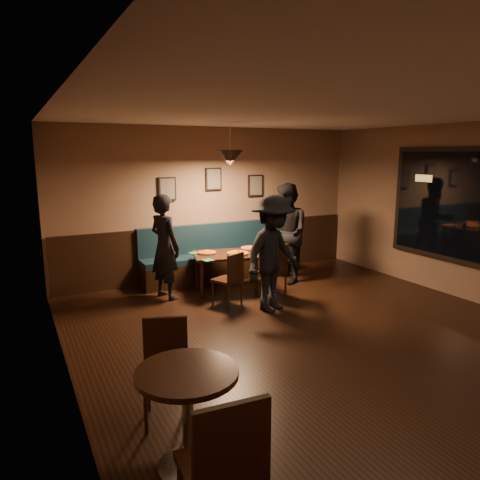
{
  "coord_description": "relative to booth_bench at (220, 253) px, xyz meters",
  "views": [
    {
      "loc": [
        -3.41,
        -4.1,
        2.33
      ],
      "look_at": [
        -0.17,
        2.08,
        0.95
      ],
      "focal_mm": 33.1,
      "sensor_mm": 36.0,
      "label": 1
    }
  ],
  "objects": [
    {
      "name": "window_glass",
      "position": [
        2.93,
        -2.7,
        1.0
      ],
      "size": [
        0.0,
        2.4,
        2.4
      ],
      "primitive_type": "plane",
      "rotation": [
        1.57,
        0.0,
        -1.57
      ],
      "color": "black",
      "rests_on": "wall_right"
    },
    {
      "name": "tabasco_bottle",
      "position": [
        0.33,
        -0.77,
        0.22
      ],
      "size": [
        0.03,
        0.03,
        0.13
      ],
      "primitive_type": "cylinder",
      "rotation": [
        0.0,
        0.0,
        -0.04
      ],
      "color": "#931104",
      "rests_on": "dining_table"
    },
    {
      "name": "diner_right",
      "position": [
        0.98,
        -0.74,
        0.4
      ],
      "size": [
        0.81,
        0.97,
        1.81
      ],
      "primitive_type": "imported",
      "rotation": [
        0.0,
        0.0,
        -1.72
      ],
      "color": "black",
      "rests_on": "floor"
    },
    {
      "name": "dining_table",
      "position": [
        -0.17,
        -0.77,
        -0.17
      ],
      "size": [
        1.4,
        1.09,
        0.66
      ],
      "primitive_type": "cube",
      "rotation": [
        0.0,
        0.0,
        -0.26
      ],
      "color": "black",
      "rests_on": "floor"
    },
    {
      "name": "wainscot",
      "position": [
        0.0,
        0.27,
        0.0
      ],
      "size": [
        5.88,
        0.06,
        1.0
      ],
      "primitive_type": "cube",
      "color": "black",
      "rests_on": "ground"
    },
    {
      "name": "napkin_a",
      "position": [
        -0.71,
        -0.47,
        0.16
      ],
      "size": [
        0.19,
        0.19,
        0.01
      ],
      "primitive_type": "cube",
      "rotation": [
        0.0,
        0.0,
        0.28
      ],
      "color": "#1D6E31",
      "rests_on": "dining_table"
    },
    {
      "name": "diner_left",
      "position": [
        -1.26,
        -0.61,
        0.35
      ],
      "size": [
        0.59,
        0.72,
        1.7
      ],
      "primitive_type": "imported",
      "rotation": [
        0.0,
        0.0,
        1.91
      ],
      "color": "black",
      "rests_on": "floor"
    },
    {
      "name": "pizza_a",
      "position": [
        -0.53,
        -0.6,
        0.18
      ],
      "size": [
        0.36,
        0.36,
        0.04
      ],
      "primitive_type": "cylinder",
      "rotation": [
        0.0,
        0.0,
        0.16
      ],
      "color": "orange",
      "rests_on": "dining_table"
    },
    {
      "name": "picture_left",
      "position": [
        -0.9,
        0.27,
        1.2
      ],
      "size": [
        0.32,
        0.04,
        0.42
      ],
      "primitive_type": "cube",
      "color": "black",
      "rests_on": "wall_back"
    },
    {
      "name": "diner_front",
      "position": [
        -0.02,
        -1.9,
        0.37
      ],
      "size": [
        1.28,
        1.01,
        1.74
      ],
      "primitive_type": "imported",
      "rotation": [
        0.0,
        0.0,
        0.38
      ],
      "color": "black",
      "rests_on": "floor"
    },
    {
      "name": "ceiling",
      "position": [
        0.0,
        -3.2,
        2.3
      ],
      "size": [
        7.0,
        7.0,
        0.0
      ],
      "primitive_type": "plane",
      "rotation": [
        3.14,
        0.0,
        0.0
      ],
      "color": "silver",
      "rests_on": "ground"
    },
    {
      "name": "booth_bench",
      "position": [
        0.0,
        0.0,
        0.0
      ],
      "size": [
        3.0,
        0.6,
        1.0
      ],
      "primitive_type": null,
      "color": "#0F232D",
      "rests_on": "ground"
    },
    {
      "name": "floor",
      "position": [
        0.0,
        -3.2,
        -0.5
      ],
      "size": [
        7.0,
        7.0,
        0.0
      ],
      "primitive_type": "plane",
      "color": "black",
      "rests_on": "ground"
    },
    {
      "name": "chair_near_right",
      "position": [
        0.26,
        -1.38,
        -0.05
      ],
      "size": [
        0.47,
        0.47,
        0.9
      ],
      "primitive_type": null,
      "rotation": [
        0.0,
        0.0,
        0.19
      ],
      "color": "black",
      "rests_on": "floor"
    },
    {
      "name": "pizza_c",
      "position": [
        0.29,
        -0.63,
        0.18
      ],
      "size": [
        0.4,
        0.4,
        0.04
      ],
      "primitive_type": "cylinder",
      "rotation": [
        0.0,
        0.0,
        -0.26
      ],
      "color": "orange",
      "rests_on": "dining_table"
    },
    {
      "name": "picture_right",
      "position": [
        0.9,
        0.27,
        1.2
      ],
      "size": [
        0.32,
        0.04,
        0.42
      ],
      "primitive_type": "cube",
      "color": "black",
      "rests_on": "wall_back"
    },
    {
      "name": "pendant_lamp",
      "position": [
        -0.17,
        -0.77,
        1.75
      ],
      "size": [
        0.44,
        0.44,
        0.25
      ],
      "primitive_type": "cone",
      "rotation": [
        3.14,
        0.0,
        0.0
      ],
      "color": "black",
      "rests_on": "ceiling"
    },
    {
      "name": "wall_back",
      "position": [
        0.0,
        0.3,
        0.9
      ],
      "size": [
        6.0,
        0.0,
        6.0
      ],
      "primitive_type": "plane",
      "rotation": [
        1.57,
        0.0,
        0.0
      ],
      "color": "#8C704F",
      "rests_on": "ground"
    },
    {
      "name": "picture_center",
      "position": [
        0.0,
        0.27,
        1.35
      ],
      "size": [
        0.32,
        0.04,
        0.42
      ],
      "primitive_type": "cube",
      "color": "black",
      "rests_on": "wall_back"
    },
    {
      "name": "napkin_b",
      "position": [
        -0.7,
        -1.05,
        0.16
      ],
      "size": [
        0.19,
        0.19,
        0.01
      ],
      "primitive_type": "cube",
      "rotation": [
        0.0,
        0.0,
        0.16
      ],
      "color": "#1E703A",
      "rests_on": "dining_table"
    },
    {
      "name": "window_frame",
      "position": [
        2.96,
        -2.7,
        1.0
      ],
      "size": [
        0.06,
        2.56,
        1.86
      ],
      "primitive_type": "cube",
      "color": "black",
      "rests_on": "wall_right"
    },
    {
      "name": "cutlery_set",
      "position": [
        -0.2,
        -1.14,
        0.16
      ],
      "size": [
        0.2,
        0.03,
        0.0
      ],
      "primitive_type": "cube",
      "rotation": [
        0.0,
        0.0,
        1.64
      ],
      "color": "white",
      "rests_on": "dining_table"
    },
    {
      "name": "pizza_b",
      "position": [
        -0.1,
        -0.9,
        0.18
      ],
      "size": [
        0.39,
        0.39,
        0.04
      ],
      "primitive_type": "cylinder",
      "rotation": [
        0.0,
        0.0,
        -0.09
      ],
      "color": "#C95E26",
      "rests_on": "dining_table"
    },
    {
      "name": "cafe_table",
      "position": [
        -2.39,
        -4.53,
        -0.1
      ],
      "size": [
        0.95,
        0.95,
        0.8
      ],
      "primitive_type": "cylinder",
      "rotation": [
        0.0,
        0.0,
        0.32
      ],
      "color": "#311E0D",
      "rests_on": "floor"
    },
    {
      "name": "cafe_chair_far",
      "position": [
        -2.33,
        -3.86,
        -0.05
      ],
      "size": [
        0.5,
        0.5,
        0.89
      ],
      "primitive_type": null,
      "rotation": [
        0.0,
        0.0,
        2.8
      ],
      "color": "black",
      "rests_on": "floor"
    },
    {
      "name": "chair_near_left",
      "position": [
        -0.53,
        -1.38,
        -0.08
      ],
      "size": [
        0.49,
        0.49,
        0.84
      ],
      "primitive_type": null,
      "rotation": [
        0.0,
        0.0,
        0.43
      ],
      "color": "black",
      "rests_on": "floor"
    },
    {
      "name": "wall_left",
      "position": [
        -3.0,
        -3.2,
        0.9
      ],
      "size": [
        0.0,
        7.0,
        7.0
      ],
      "primitive_type": "plane",
      "rotation": [
        1.57,
        0.0,
        1.57
      ],
      "color": "#8C704F",
      "rests_on": "ground"
    },
    {
      "name": "cafe_chair_near",
      "position": [
        -2.44,
        -5.19,
        0.01
      ],
      "size": [
        0.49,
        0.49,
        1.02
      ],
      "primitive_type": null,
      "rotation": [
        0.0,
        0.0,
        -0.08
      ],
      "color": "#32180E",
      "rests_on": "floor"
    },
    {
      "name": "soda_glass",
      "position": [
        0.41,
        -1.08,
        0.24
      ],
      "size": [
        0.08,
        0.08,
        0.16
      ],
      "primitive_type": "cylinder",
      "rotation": [
        0.0,
        0.0,
        0.06
      ],
      "color": "black",
      "rests_on": "dining_table"
    }
  ]
}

